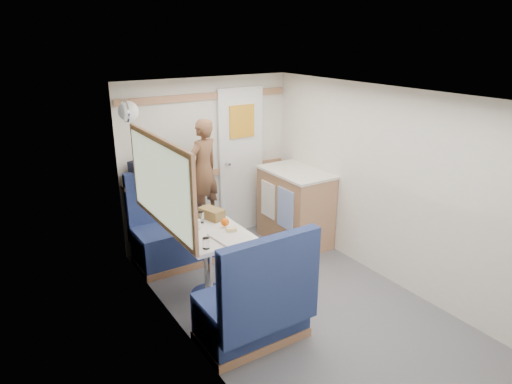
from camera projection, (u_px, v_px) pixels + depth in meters
floor at (324, 325)px, 4.09m from camera, size 4.50×4.50×0.00m
ceiling at (338, 100)px, 3.43m from camera, size 4.50×4.50×0.00m
wall_back at (208, 161)px, 5.56m from camera, size 2.20×0.02×2.00m
wall_left at (211, 255)px, 3.21m from camera, size 0.02×4.50×2.00m
wall_right at (419, 198)px, 4.32m from camera, size 0.02×4.50×2.00m
oak_trim_low at (209, 173)px, 5.59m from camera, size 2.15×0.02×0.08m
oak_trim_high at (206, 96)px, 5.28m from camera, size 2.15×0.02×0.08m
side_window at (160, 183)px, 3.93m from camera, size 0.04×1.30×0.72m
rear_door at (241, 159)px, 5.77m from camera, size 0.62×0.12×1.86m
dinette_table at (207, 243)px, 4.37m from camera, size 0.62×0.92×0.72m
bench_far at (174, 236)px, 5.15m from camera, size 0.90×0.59×1.05m
bench_near at (255, 311)px, 3.77m from camera, size 0.90×0.59×1.05m
ledge at (162, 182)px, 5.16m from camera, size 0.90×0.14×0.04m
dome_light at (128, 111)px, 4.46m from camera, size 0.20×0.20×0.20m
galley_counter at (295, 206)px, 5.59m from camera, size 0.57×0.92×0.92m
person at (203, 170)px, 5.10m from camera, size 0.49×0.40×1.15m
duffel_bag at (155, 170)px, 5.08m from camera, size 0.58×0.38×0.26m
tray at (232, 237)px, 4.12m from camera, size 0.32×0.40×0.02m
orange_fruit at (225, 222)px, 4.33m from camera, size 0.08×0.08×0.08m
cheese_block at (231, 230)px, 4.22m from camera, size 0.11×0.09×0.03m
wine_glass at (193, 218)px, 4.26m from camera, size 0.08×0.08×0.17m
tumbler_left at (206, 243)px, 3.91m from camera, size 0.06×0.06×0.10m
tumbler_right at (200, 217)px, 4.45m from camera, size 0.07×0.07×0.11m
beer_glass at (218, 213)px, 4.57m from camera, size 0.06×0.06×0.10m
pepper_grinder at (195, 219)px, 4.43m from camera, size 0.04×0.04×0.09m
salt_grinder at (199, 225)px, 4.29m from camera, size 0.04×0.04×0.10m
bread_loaf at (212, 214)px, 4.55m from camera, size 0.20×0.28×0.11m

